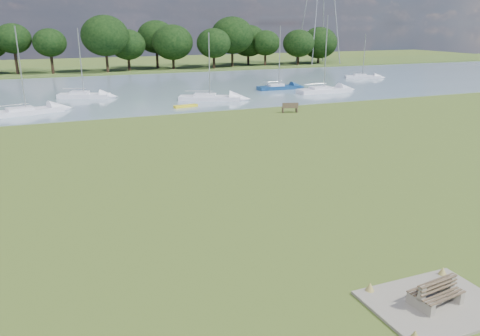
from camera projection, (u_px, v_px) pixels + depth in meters
name	position (u px, v px, depth m)	size (l,w,h in m)	color
ground	(258.00, 179.00, 27.60)	(220.00, 220.00, 0.00)	#5D6829
river	(134.00, 90.00, 64.77)	(220.00, 40.00, 0.10)	slate
far_bank	(107.00, 70.00, 91.33)	(220.00, 20.00, 0.40)	#4C6626
concrete_pad	(434.00, 304.00, 15.19)	(4.20, 3.20, 0.10)	gray
bench_pair	(436.00, 293.00, 15.07)	(1.77, 1.18, 0.90)	gray
riverbank_bench	(290.00, 108.00, 47.94)	(1.76, 0.86, 1.04)	brown
kayak	(186.00, 106.00, 50.85)	(2.67, 0.62, 0.27)	yellow
tree_line	(53.00, 41.00, 82.70)	(123.67, 8.01, 9.69)	black
sailboat_0	(362.00, 76.00, 77.54)	(5.78, 3.78, 7.13)	silver
sailboat_1	(25.00, 110.00, 46.94)	(7.26, 3.95, 8.52)	silver
sailboat_3	(278.00, 86.00, 64.48)	(6.08, 1.75, 8.43)	navy
sailboat_4	(323.00, 89.00, 61.44)	(7.33, 2.12, 9.74)	silver
sailboat_5	(209.00, 96.00, 55.47)	(7.45, 4.89, 7.75)	silver
sailboat_7	(83.00, 94.00, 57.15)	(6.34, 3.76, 8.23)	silver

